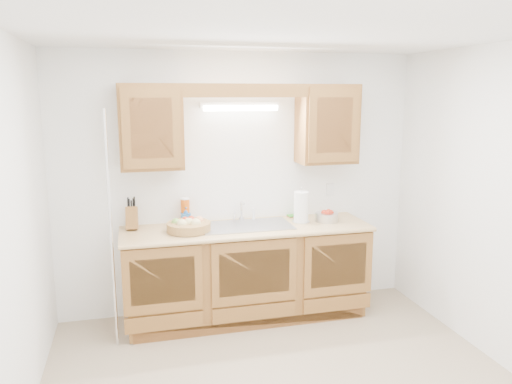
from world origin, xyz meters
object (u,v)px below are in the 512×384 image
object	(u,v)px
fruit_basket	(189,225)
apple_bowl	(327,216)
knife_block	(132,217)
paper_towel	(301,207)

from	to	relation	value
fruit_basket	apple_bowl	bearing A→B (deg)	1.20
knife_block	paper_towel	distance (m)	1.58
fruit_basket	apple_bowl	size ratio (longest dim) A/B	1.68
paper_towel	apple_bowl	world-z (taller)	paper_towel
paper_towel	apple_bowl	distance (m)	0.27
knife_block	apple_bowl	distance (m)	1.83
fruit_basket	paper_towel	xyz separation A→B (m)	(1.08, 0.05, 0.09)
fruit_basket	paper_towel	size ratio (longest dim) A/B	1.37
knife_block	apple_bowl	size ratio (longest dim) A/B	1.05
knife_block	apple_bowl	bearing A→B (deg)	0.19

